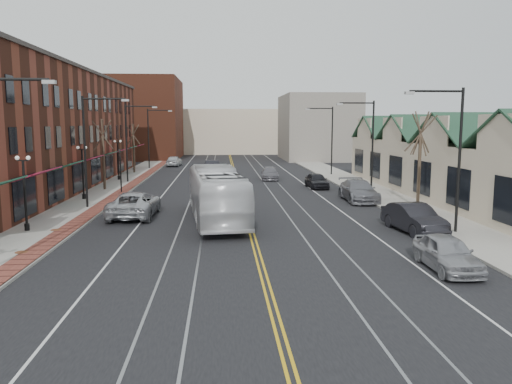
{
  "coord_description": "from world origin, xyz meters",
  "views": [
    {
      "loc": [
        -1.7,
        -20.76,
        6.23
      ],
      "look_at": [
        0.44,
        9.73,
        2.0
      ],
      "focal_mm": 35.0,
      "sensor_mm": 36.0,
      "label": 1
    }
  ],
  "objects": [
    {
      "name": "streetlight_l_3",
      "position": [
        -11.05,
        48.0,
        5.03
      ],
      "size": [
        3.33,
        0.25,
        8.0
      ],
      "color": "black",
      "rests_on": "sidewalk_left"
    },
    {
      "name": "building_right",
      "position": [
        18.0,
        20.0,
        2.3
      ],
      "size": [
        8.0,
        36.0,
        4.6
      ],
      "primitive_type": "cube",
      "color": "beige",
      "rests_on": "ground"
    },
    {
      "name": "streetlight_l_2",
      "position": [
        -11.05,
        32.0,
        5.03
      ],
      "size": [
        3.33,
        0.25,
        8.0
      ],
      "color": "black",
      "rests_on": "sidewalk_left"
    },
    {
      "name": "ground",
      "position": [
        0.0,
        0.0,
        0.0
      ],
      "size": [
        160.0,
        160.0,
        0.0
      ],
      "primitive_type": "plane",
      "color": "black",
      "rests_on": "ground"
    },
    {
      "name": "distant_car_right",
      "position": [
        3.71,
        34.27,
        0.67
      ],
      "size": [
        2.22,
        4.77,
        1.35
      ],
      "primitive_type": "imported",
      "rotation": [
        0.0,
        0.0,
        -0.07
      ],
      "color": "slate",
      "rests_on": "ground"
    },
    {
      "name": "building_left",
      "position": [
        -19.0,
        27.0,
        5.5
      ],
      "size": [
        10.0,
        50.0,
        11.0
      ],
      "primitive_type": "cube",
      "color": "brown",
      "rests_on": "ground"
    },
    {
      "name": "backdrop_mid",
      "position": [
        0.0,
        85.0,
        4.5
      ],
      "size": [
        22.0,
        14.0,
        9.0
      ],
      "primitive_type": "cube",
      "color": "beige",
      "rests_on": "ground"
    },
    {
      "name": "tree_left_near",
      "position": [
        -12.5,
        26.0,
        3.51
      ],
      "size": [
        1.78,
        1.37,
        6.48
      ],
      "color": "#382B21",
      "rests_on": "sidewalk_left"
    },
    {
      "name": "streetlight_r_1",
      "position": [
        11.05,
        22.0,
        5.03
      ],
      "size": [
        3.33,
        0.25,
        8.0
      ],
      "color": "black",
      "rests_on": "sidewalk_right"
    },
    {
      "name": "streetlight_r_0",
      "position": [
        11.05,
        6.0,
        5.03
      ],
      "size": [
        3.33,
        0.25,
        8.0
      ],
      "color": "black",
      "rests_on": "sidewalk_right"
    },
    {
      "name": "manhole_mid",
      "position": [
        -11.2,
        3.0,
        0.16
      ],
      "size": [
        0.6,
        0.6,
        0.02
      ],
      "primitive_type": "cylinder",
      "color": "#592D19",
      "rests_on": "sidewalk_left"
    },
    {
      "name": "streetlight_r_2",
      "position": [
        11.05,
        38.0,
        5.03
      ],
      "size": [
        3.33,
        0.25,
        8.0
      ],
      "color": "black",
      "rests_on": "sidewalk_right"
    },
    {
      "name": "lamppost_l_3",
      "position": [
        -12.8,
        34.0,
        2.2
      ],
      "size": [
        0.84,
        0.28,
        4.27
      ],
      "color": "black",
      "rests_on": "sidewalk_left"
    },
    {
      "name": "sidewalk_left",
      "position": [
        -12.0,
        20.0,
        0.07
      ],
      "size": [
        4.0,
        120.0,
        0.15
      ],
      "primitive_type": "cube",
      "color": "gray",
      "rests_on": "ground"
    },
    {
      "name": "parked_suv",
      "position": [
        -7.5,
        12.58,
        0.85
      ],
      "size": [
        2.99,
        6.22,
        1.71
      ],
      "primitive_type": "imported",
      "rotation": [
        0.0,
        0.0,
        3.12
      ],
      "color": "#B0B3B8",
      "rests_on": "ground"
    },
    {
      "name": "traffic_signal",
      "position": [
        -10.6,
        24.0,
        2.35
      ],
      "size": [
        0.18,
        0.15,
        3.8
      ],
      "color": "black",
      "rests_on": "sidewalk_left"
    },
    {
      "name": "distant_car_left",
      "position": [
        -2.91,
        43.01,
        0.78
      ],
      "size": [
        2.09,
        4.89,
        1.57
      ],
      "primitive_type": "imported",
      "rotation": [
        0.0,
        0.0,
        3.23
      ],
      "color": "black",
      "rests_on": "ground"
    },
    {
      "name": "transit_bus",
      "position": [
        -2.0,
        10.86,
        1.7
      ],
      "size": [
        4.09,
        12.43,
        3.4
      ],
      "primitive_type": "imported",
      "rotation": [
        0.0,
        0.0,
        3.24
      ],
      "color": "silver",
      "rests_on": "ground"
    },
    {
      "name": "manhole_far",
      "position": [
        -11.2,
        8.0,
        0.16
      ],
      "size": [
        0.6,
        0.6,
        0.02
      ],
      "primitive_type": "cylinder",
      "color": "#592D19",
      "rests_on": "sidewalk_left"
    },
    {
      "name": "parked_car_a",
      "position": [
        7.88,
        -0.71,
        0.75
      ],
      "size": [
        1.85,
        4.42,
        1.5
      ],
      "primitive_type": "imported",
      "rotation": [
        0.0,
        0.0,
        -0.02
      ],
      "color": "#999AA0",
      "rests_on": "ground"
    },
    {
      "name": "parked_car_c",
      "position": [
        9.3,
        18.17,
        0.84
      ],
      "size": [
        2.43,
        5.84,
        1.69
      ],
      "primitive_type": "imported",
      "rotation": [
        0.0,
        0.0,
        -0.01
      ],
      "color": "slate",
      "rests_on": "ground"
    },
    {
      "name": "streetlight_l_1",
      "position": [
        -11.05,
        16.0,
        5.03
      ],
      "size": [
        3.33,
        0.25,
        8.0
      ],
      "color": "black",
      "rests_on": "sidewalk_left"
    },
    {
      "name": "backdrop_left",
      "position": [
        -16.0,
        70.0,
        7.0
      ],
      "size": [
        14.0,
        18.0,
        14.0
      ],
      "primitive_type": "cube",
      "color": "brown",
      "rests_on": "ground"
    },
    {
      "name": "distant_car_far",
      "position": [
        -8.5,
        52.44,
        0.78
      ],
      "size": [
        2.28,
        4.72,
        1.55
      ],
      "primitive_type": "imported",
      "rotation": [
        0.0,
        0.0,
        3.04
      ],
      "color": "#B7BBBF",
      "rests_on": "ground"
    },
    {
      "name": "lamppost_l_2",
      "position": [
        -12.8,
        20.0,
        2.2
      ],
      "size": [
        0.84,
        0.28,
        4.27
      ],
      "color": "black",
      "rests_on": "sidewalk_left"
    },
    {
      "name": "parked_car_b",
      "position": [
        9.3,
        6.62,
        0.82
      ],
      "size": [
        2.4,
        5.19,
        1.65
      ],
      "primitive_type": "imported",
      "rotation": [
        0.0,
        0.0,
        0.14
      ],
      "color": "black",
      "rests_on": "ground"
    },
    {
      "name": "sidewalk_right",
      "position": [
        12.0,
        20.0,
        0.07
      ],
      "size": [
        4.0,
        120.0,
        0.15
      ],
      "primitive_type": "cube",
      "color": "gray",
      "rests_on": "ground"
    },
    {
      "name": "backdrop_right",
      "position": [
        15.0,
        65.0,
        5.5
      ],
      "size": [
        12.0,
        16.0,
        11.0
      ],
      "primitive_type": "cube",
      "color": "slate",
      "rests_on": "ground"
    },
    {
      "name": "lamppost_l_1",
      "position": [
        -12.8,
        8.0,
        2.2
      ],
      "size": [
        0.84,
        0.28,
        4.27
      ],
      "color": "black",
      "rests_on": "sidewalk_left"
    },
    {
      "name": "parked_car_d",
      "position": [
        7.5,
        26.48,
        0.73
      ],
      "size": [
        1.94,
        4.38,
        1.47
      ],
      "primitive_type": "imported",
      "rotation": [
        0.0,
        0.0,
        0.05
      ],
      "color": "black",
      "rests_on": "ground"
    },
    {
      "name": "tree_right_mid",
      "position": [
        12.5,
        14.0,
        3.75
      ],
      "size": [
        1.9,
        1.46,
        6.93
      ],
      "color": "#382B21",
      "rests_on": "sidewalk_right"
    },
    {
      "name": "tree_left_far",
      "position": [
        -12.5,
        42.0,
        3.28
      ],
      "size": [
        1.66,
        1.28,
        6.02
      ],
      "color": "#382B21",
      "rests_on": "sidewalk_left"
    }
  ]
}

